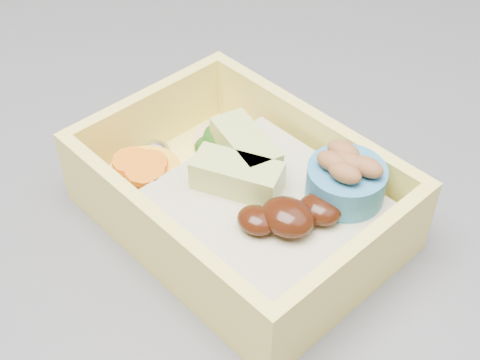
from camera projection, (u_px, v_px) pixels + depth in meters
The scene contains 1 object.
bento_box at pixel (249, 198), 0.44m from camera, with size 0.23×0.18×0.07m.
Camera 1 is at (0.23, -0.34, 1.26)m, focal length 50.00 mm.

